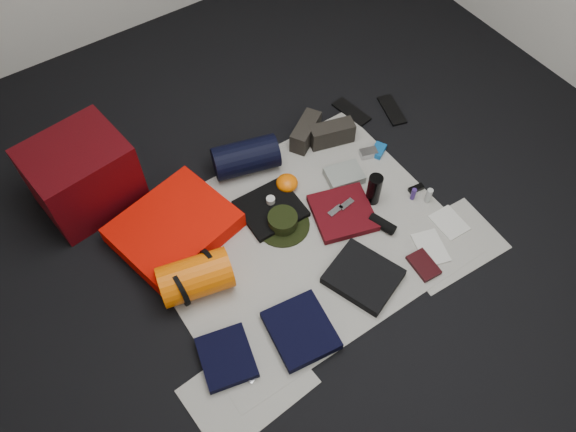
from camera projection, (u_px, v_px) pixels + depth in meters
floor at (302, 238)px, 3.17m from camera, size 4.50×4.50×0.02m
newspaper_mat at (302, 237)px, 3.16m from camera, size 1.60×1.30×0.01m
newspaper_sheet_front_left at (248, 386)px, 2.68m from camera, size 0.61×0.44×0.00m
newspaper_sheet_front_right at (449, 244)px, 3.14m from camera, size 0.60×0.43×0.00m
red_cabinet at (82, 175)px, 3.14m from camera, size 0.57×0.50×0.44m
sleeping_pad at (174, 228)px, 3.13m from camera, size 0.72×0.63×0.11m
stuff_sack at (196, 277)px, 2.89m from camera, size 0.41×0.30×0.22m
sack_strap_left at (178, 287)px, 2.86m from camera, size 0.02×0.22×0.22m
sack_strap_right at (212, 268)px, 2.92m from camera, size 0.02×0.22×0.22m
navy_duffel at (246, 157)px, 3.36m from camera, size 0.43×0.30×0.20m
boonie_brim at (283, 225)px, 3.20m from camera, size 0.33×0.33×0.01m
boonie_crown at (283, 220)px, 3.17m from camera, size 0.17×0.17×0.07m
hiking_boot_left at (306, 132)px, 3.52m from camera, size 0.29×0.23×0.14m
hiking_boot_right at (332, 134)px, 3.51m from camera, size 0.30×0.18×0.14m
flip_flop_left at (351, 112)px, 3.71m from camera, size 0.14×0.28×0.02m
flip_flop_right at (392, 110)px, 3.72m from camera, size 0.17×0.29×0.02m
trousers_navy_a at (227, 357)px, 2.74m from camera, size 0.31×0.33×0.04m
trousers_navy_b at (301, 330)px, 2.81m from camera, size 0.34×0.38×0.05m
trousers_charcoal at (363, 276)px, 2.98m from camera, size 0.41×0.44×0.05m
black_tshirt at (271, 209)px, 3.25m from camera, size 0.35×0.33×0.03m
red_shirt at (343, 213)px, 3.22m from camera, size 0.42×0.42×0.04m
orange_stuff_sack at (287, 183)px, 3.32m from camera, size 0.16×0.16×0.09m
first_aid_pouch at (344, 175)px, 3.37m from camera, size 0.25×0.21×0.05m
water_bottle at (374, 189)px, 3.22m from camera, size 0.10×0.10×0.21m
speaker at (382, 224)px, 3.17m from camera, size 0.11×0.17×0.06m
compact_camera at (368, 153)px, 3.48m from camera, size 0.12×0.09×0.04m
cyan_case at (378, 150)px, 3.50m from camera, size 0.13×0.12×0.04m
toiletry_purple at (413, 194)px, 3.28m from camera, size 0.04×0.04×0.08m
toiletry_clear at (429, 196)px, 3.26m from camera, size 0.04×0.04×0.10m
paperback_book at (424, 265)px, 3.04m from camera, size 0.13×0.18×0.02m
map_booklet at (431, 248)px, 3.11m from camera, size 0.21×0.25×0.01m
map_printout at (449, 223)px, 3.21m from camera, size 0.16×0.20×0.01m
sunglasses at (416, 189)px, 3.34m from camera, size 0.10×0.05×0.02m
key_cluster at (251, 375)px, 2.71m from camera, size 0.08×0.08×0.01m
tape_roll at (271, 200)px, 3.24m from camera, size 0.05×0.05×0.04m
energy_bar_a at (335, 211)px, 3.20m from camera, size 0.10×0.05×0.01m
energy_bar_b at (347, 204)px, 3.22m from camera, size 0.10×0.05×0.01m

